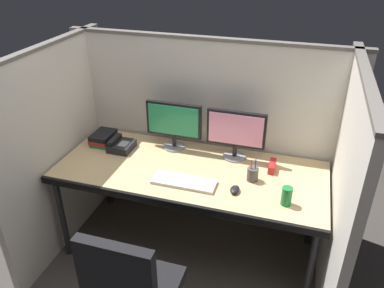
{
  "coord_description": "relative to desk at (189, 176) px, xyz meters",
  "views": [
    {
      "loc": [
        0.69,
        -1.89,
        2.21
      ],
      "look_at": [
        0.0,
        0.35,
        0.92
      ],
      "focal_mm": 35.88,
      "sensor_mm": 36.0,
      "label": 1
    }
  ],
  "objects": [
    {
      "name": "soda_can",
      "position": [
        0.68,
        -0.19,
        0.11
      ],
      "size": [
        0.07,
        0.07,
        0.12
      ],
      "primitive_type": "cylinder",
      "color": "#197233",
      "rests_on": "desk"
    },
    {
      "name": "computer_mouse",
      "position": [
        0.36,
        -0.16,
        0.07
      ],
      "size": [
        0.06,
        0.1,
        0.04
      ],
      "color": "black",
      "rests_on": "desk"
    },
    {
      "name": "red_stapler",
      "position": [
        0.56,
        0.19,
        0.08
      ],
      "size": [
        0.04,
        0.15,
        0.06
      ],
      "primitive_type": "cube",
      "color": "red",
      "rests_on": "desk"
    },
    {
      "name": "ground_plane",
      "position": [
        0.0,
        -0.29,
        -0.69
      ],
      "size": [
        8.0,
        8.0,
        0.0
      ],
      "primitive_type": "plane",
      "color": "#423D38"
    },
    {
      "name": "monitor_left",
      "position": [
        -0.21,
        0.28,
        0.27
      ],
      "size": [
        0.43,
        0.17,
        0.37
      ],
      "color": "gray",
      "rests_on": "desk"
    },
    {
      "name": "book_stack",
      "position": [
        -0.78,
        0.19,
        0.09
      ],
      "size": [
        0.16,
        0.21,
        0.09
      ],
      "color": "#26723F",
      "rests_on": "desk"
    },
    {
      "name": "pen_cup",
      "position": [
        0.44,
        0.01,
        0.1
      ],
      "size": [
        0.08,
        0.08,
        0.16
      ],
      "color": "#4C4742",
      "rests_on": "desk"
    },
    {
      "name": "monitor_right",
      "position": [
        0.27,
        0.27,
        0.27
      ],
      "size": [
        0.43,
        0.17,
        0.37
      ],
      "color": "gray",
      "rests_on": "desk"
    },
    {
      "name": "keyboard_main",
      "position": [
        0.01,
        -0.16,
        0.06
      ],
      "size": [
        0.43,
        0.15,
        0.02
      ],
      "primitive_type": "cube",
      "color": "silver",
      "rests_on": "desk"
    },
    {
      "name": "cubicle_partition_left",
      "position": [
        -0.99,
        -0.09,
        0.1
      ],
      "size": [
        0.06,
        1.41,
        1.57
      ],
      "color": "beige",
      "rests_on": "ground"
    },
    {
      "name": "desk",
      "position": [
        0.0,
        0.0,
        0.0
      ],
      "size": [
        1.9,
        0.8,
        0.74
      ],
      "color": "tan",
      "rests_on": "ground"
    },
    {
      "name": "cubicle_partition_rear",
      "position": [
        0.0,
        0.46,
        0.1
      ],
      "size": [
        2.21,
        0.06,
        1.57
      ],
      "color": "beige",
      "rests_on": "ground"
    },
    {
      "name": "cubicle_partition_right",
      "position": [
        0.99,
        -0.09,
        0.1
      ],
      "size": [
        0.06,
        1.41,
        1.57
      ],
      "color": "beige",
      "rests_on": "ground"
    },
    {
      "name": "desk_phone",
      "position": [
        -0.6,
        0.13,
        0.08
      ],
      "size": [
        0.17,
        0.19,
        0.09
      ],
      "color": "black",
      "rests_on": "desk"
    }
  ]
}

